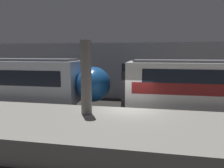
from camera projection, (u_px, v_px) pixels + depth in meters
ground_plane at (130, 126)px, 12.63m from camera, size 120.00×120.00×0.00m
platform at (124, 134)px, 9.91m from camera, size 40.00×5.46×1.07m
station_rear_barrier at (140, 71)px, 19.35m from camera, size 50.00×0.15×5.04m
support_pillar_near at (86, 78)px, 11.01m from camera, size 0.55×0.55×3.74m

